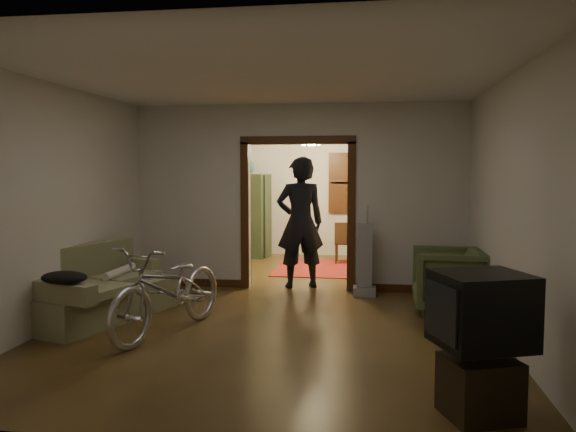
% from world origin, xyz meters
% --- Properties ---
extents(floor, '(5.00, 8.50, 0.01)m').
position_xyz_m(floor, '(0.00, 0.00, 0.00)').
color(floor, '#3A2812').
rests_on(floor, ground).
extents(ceiling, '(5.00, 8.50, 0.01)m').
position_xyz_m(ceiling, '(0.00, 0.00, 2.80)').
color(ceiling, white).
rests_on(ceiling, floor).
extents(wall_back, '(5.00, 0.02, 2.80)m').
position_xyz_m(wall_back, '(0.00, 4.25, 1.40)').
color(wall_back, beige).
rests_on(wall_back, floor).
extents(wall_left, '(0.02, 8.50, 2.80)m').
position_xyz_m(wall_left, '(-2.50, 0.00, 1.40)').
color(wall_left, beige).
rests_on(wall_left, floor).
extents(wall_right, '(0.02, 8.50, 2.80)m').
position_xyz_m(wall_right, '(2.50, 0.00, 1.40)').
color(wall_right, beige).
rests_on(wall_right, floor).
extents(partition_wall, '(5.00, 0.14, 2.80)m').
position_xyz_m(partition_wall, '(0.00, 0.75, 1.40)').
color(partition_wall, beige).
rests_on(partition_wall, floor).
extents(door_casing, '(1.74, 0.20, 2.32)m').
position_xyz_m(door_casing, '(0.00, 0.75, 1.10)').
color(door_casing, '#3A1E0D').
rests_on(door_casing, floor).
extents(far_window, '(0.98, 0.06, 1.28)m').
position_xyz_m(far_window, '(0.70, 4.21, 1.55)').
color(far_window, black).
rests_on(far_window, wall_back).
extents(chandelier, '(0.24, 0.24, 0.24)m').
position_xyz_m(chandelier, '(0.00, 2.50, 2.35)').
color(chandelier, '#FFE0A5').
rests_on(chandelier, ceiling).
extents(light_switch, '(0.08, 0.01, 0.12)m').
position_xyz_m(light_switch, '(1.05, 0.68, 1.25)').
color(light_switch, silver).
rests_on(light_switch, partition_wall).
extents(sofa, '(1.41, 2.10, 0.89)m').
position_xyz_m(sofa, '(-2.15, -1.34, 0.44)').
color(sofa, olive).
rests_on(sofa, floor).
extents(rolled_paper, '(0.10, 0.79, 0.10)m').
position_xyz_m(rolled_paper, '(-2.05, -1.04, 0.53)').
color(rolled_paper, beige).
rests_on(rolled_paper, sofa).
extents(jacket, '(0.49, 0.37, 0.14)m').
position_xyz_m(jacket, '(-2.10, -2.25, 0.68)').
color(jacket, black).
rests_on(jacket, sofa).
extents(bicycle, '(1.18, 2.03, 1.01)m').
position_xyz_m(bicycle, '(-1.10, -1.83, 0.50)').
color(bicycle, silver).
rests_on(bicycle, floor).
extents(armchair, '(0.93, 0.90, 0.82)m').
position_xyz_m(armchair, '(2.09, -0.38, 0.41)').
color(armchair, '#4B5831').
rests_on(armchair, floor).
extents(tv_stand, '(0.61, 0.58, 0.44)m').
position_xyz_m(tv_stand, '(1.89, -3.54, 0.22)').
color(tv_stand, black).
rests_on(tv_stand, floor).
extents(crt_tv, '(0.77, 0.73, 0.53)m').
position_xyz_m(crt_tv, '(1.89, -3.54, 0.80)').
color(crt_tv, black).
rests_on(crt_tv, tv_stand).
extents(vacuum, '(0.35, 0.30, 1.05)m').
position_xyz_m(vacuum, '(1.02, 0.40, 0.53)').
color(vacuum, gray).
rests_on(vacuum, floor).
extents(person, '(0.85, 0.69, 2.02)m').
position_xyz_m(person, '(0.02, 0.84, 1.01)').
color(person, black).
rests_on(person, floor).
extents(oriental_rug, '(1.50, 1.97, 0.01)m').
position_xyz_m(oriental_rug, '(0.13, 2.59, 0.01)').
color(oriental_rug, maroon).
rests_on(oriental_rug, floor).
extents(locker, '(0.97, 0.70, 1.73)m').
position_xyz_m(locker, '(-1.44, 3.78, 0.87)').
color(locker, '#27351F').
rests_on(locker, floor).
extents(globe, '(0.30, 0.30, 0.30)m').
position_xyz_m(globe, '(-1.44, 3.78, 1.94)').
color(globe, '#1E5972').
rests_on(globe, locker).
extents(desk, '(1.08, 0.80, 0.71)m').
position_xyz_m(desk, '(1.18, 3.59, 0.35)').
color(desk, black).
rests_on(desk, floor).
extents(desk_chair, '(0.44, 0.44, 0.81)m').
position_xyz_m(desk_chair, '(0.60, 3.19, 0.41)').
color(desk_chair, black).
rests_on(desk_chair, floor).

